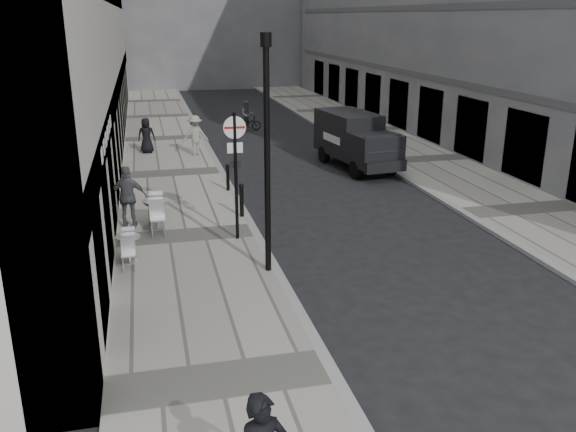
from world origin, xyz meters
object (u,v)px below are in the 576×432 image
lamppost (267,145)px  panel_van (355,138)px  sign_post (235,159)px  cyclist (247,119)px

lamppost → panel_van: 12.03m
sign_post → lamppost: (0.40, -2.45, 0.87)m
sign_post → lamppost: lamppost is taller
lamppost → cyclist: size_ratio=3.44×
sign_post → cyclist: bearing=78.8°
lamppost → panel_van: (5.87, 10.30, -2.02)m
panel_van → cyclist: 10.33m
panel_van → cyclist: size_ratio=3.04×
lamppost → panel_van: size_ratio=1.13×
lamppost → cyclist: lamppost is taller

